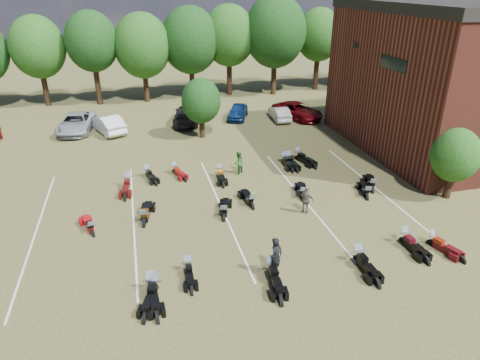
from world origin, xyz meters
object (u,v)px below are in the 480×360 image
object	(u,v)px
person_black	(276,257)
motorcycle_3	(272,275)
person_green	(238,163)
person_grey	(306,200)
car_4	(238,111)
motorcycle_0	(152,291)
motorcycle_7	(93,235)
motorcycle_14	(129,187)

from	to	relation	value
person_black	motorcycle_3	xyz separation A→B (m)	(-0.20, -0.07, -0.93)
person_green	motorcycle_3	bearing A→B (deg)	44.13
person_black	person_grey	distance (m)	5.92
car_4	motorcycle_0	xyz separation A→B (m)	(-9.57, -23.35, -0.68)
person_grey	motorcycle_7	size ratio (longest dim) A/B	0.76
car_4	motorcycle_14	bearing A→B (deg)	-106.57
person_grey	motorcycle_7	distance (m)	11.61
person_grey	motorcycle_0	distance (m)	10.05
person_black	motorcycle_7	world-z (taller)	person_black
person_green	motorcycle_3	world-z (taller)	person_green
car_4	motorcycle_7	world-z (taller)	car_4
person_green	person_grey	distance (m)	6.66
motorcycle_0	motorcycle_7	size ratio (longest dim) A/B	1.11
motorcycle_7	person_grey	bearing A→B (deg)	158.74
person_grey	motorcycle_0	xyz separation A→B (m)	(-8.85, -4.69, -0.82)
person_black	person_green	distance (m)	11.12
person_green	motorcycle_0	xyz separation A→B (m)	(-6.49, -10.92, -0.80)
car_4	person_grey	world-z (taller)	person_grey
person_green	motorcycle_14	xyz separation A→B (m)	(-7.28, -0.26, -0.80)
motorcycle_3	motorcycle_14	bearing A→B (deg)	125.83
person_black	motorcycle_3	bearing A→B (deg)	160.55
car_4	motorcycle_3	distance (m)	23.96
person_green	motorcycle_7	world-z (taller)	person_green
motorcycle_0	motorcycle_3	world-z (taller)	motorcycle_3
car_4	person_green	bearing A→B (deg)	-81.26
motorcycle_7	motorcycle_14	xyz separation A→B (m)	(1.92, 5.38, 0.00)
car_4	person_black	world-z (taller)	person_black
person_grey	motorcycle_7	world-z (taller)	person_grey
person_grey	motorcycle_3	bearing A→B (deg)	96.76
car_4	motorcycle_0	bearing A→B (deg)	-89.62
motorcycle_3	motorcycle_7	bearing A→B (deg)	152.14
person_grey	motorcycle_0	world-z (taller)	person_grey
person_green	person_grey	size ratio (longest dim) A/B	0.98
person_green	motorcycle_0	size ratio (longest dim) A/B	0.67
motorcycle_3	motorcycle_7	world-z (taller)	motorcycle_3
person_green	car_4	bearing A→B (deg)	-143.44
motorcycle_0	motorcycle_14	bearing A→B (deg)	91.81
motorcycle_0	motorcycle_14	world-z (taller)	motorcycle_14
motorcycle_0	motorcycle_7	xyz separation A→B (m)	(-2.71, 5.28, 0.00)
person_grey	car_4	bearing A→B (deg)	-49.12
person_black	motorcycle_14	xyz separation A→B (m)	(-6.25, 10.81, -0.93)
motorcycle_0	motorcycle_14	size ratio (longest dim) A/B	0.97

